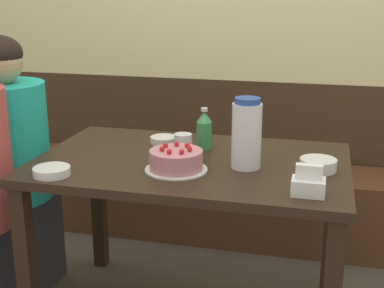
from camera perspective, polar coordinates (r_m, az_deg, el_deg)
back_wall at (r=3.06m, az=4.89°, el=13.81°), size 4.80×0.04×2.50m
bench_seat at (r=3.07m, az=3.74°, el=-6.12°), size 2.54×0.38×0.42m
dining_table at (r=2.16m, az=-0.09°, el=-4.19°), size 1.23×0.78×0.72m
birthday_cake at (r=2.00m, az=-1.70°, el=-1.76°), size 0.24×0.24×0.10m
water_pitcher at (r=2.01m, az=5.85°, el=1.08°), size 0.11×0.11×0.27m
soju_bottle at (r=2.25m, az=1.32°, el=1.53°), size 0.06×0.06×0.18m
napkin_holder at (r=1.81m, az=12.31°, el=-4.18°), size 0.11×0.08×0.11m
bowl_soup_white at (r=2.06m, az=13.30°, el=-2.16°), size 0.14×0.14×0.04m
bowl_rice_small at (r=2.35m, az=-3.07°, el=0.44°), size 0.12×0.12×0.03m
bowl_side_dish at (r=2.02m, az=-14.74°, el=-2.83°), size 0.14×0.14×0.03m
glass_water_tall at (r=2.16m, az=-0.96°, el=-0.11°), size 0.07×0.07×0.09m
person_pale_blue_shirt at (r=2.58m, az=-18.92°, el=-2.36°), size 0.37×0.37×1.19m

